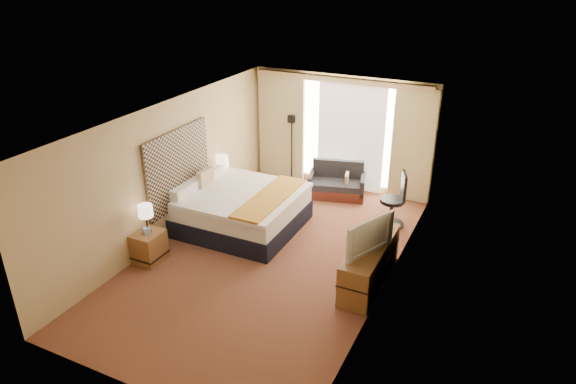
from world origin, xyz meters
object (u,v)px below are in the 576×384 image
at_px(television, 365,234).
at_px(media_dresser, 370,263).
at_px(lamp_left, 145,212).
at_px(loveseat, 337,185).
at_px(lamp_right, 222,161).
at_px(bed, 240,208).
at_px(nightstand_right, 225,193).
at_px(desk_chair, 395,202).
at_px(nightstand_left, 149,247).
at_px(floor_lamp, 292,135).

bearing_deg(television, media_dresser, 10.91).
xyz_separation_m(media_dresser, lamp_left, (-3.69, -1.04, 0.61)).
bearing_deg(loveseat, television, -77.63).
xyz_separation_m(loveseat, lamp_right, (-2.07, -1.44, 0.73)).
xyz_separation_m(bed, television, (2.84, -0.94, 0.59)).
xyz_separation_m(nightstand_right, television, (3.65, -1.66, 0.72)).
bearing_deg(desk_chair, lamp_left, -159.20).
bearing_deg(bed, television, -18.24).
height_order(nightstand_left, lamp_right, lamp_right).
relative_size(bed, loveseat, 1.65).
relative_size(bed, desk_chair, 2.00).
height_order(nightstand_right, media_dresser, media_dresser).
xyz_separation_m(nightstand_left, media_dresser, (3.70, 1.05, 0.07)).
relative_size(media_dresser, television, 1.77).
relative_size(nightstand_right, media_dresser, 0.31).
bearing_deg(nightstand_right, floor_lamp, 68.73).
relative_size(desk_chair, lamp_left, 2.10).
distance_m(media_dresser, bed, 2.98).
height_order(nightstand_right, loveseat, loveseat).
xyz_separation_m(lamp_left, television, (3.64, 0.83, 0.03)).
distance_m(nightstand_right, loveseat, 2.51).
distance_m(lamp_left, television, 3.74).
height_order(nightstand_left, lamp_left, lamp_left).
xyz_separation_m(loveseat, desk_chair, (1.52, -0.81, 0.25)).
bearing_deg(bed, lamp_right, 138.33).
distance_m(loveseat, lamp_left, 4.50).
bearing_deg(nightstand_left, lamp_left, 64.10).
height_order(floor_lamp, desk_chair, floor_lamp).
bearing_deg(lamp_left, nightstand_right, 90.15).
bearing_deg(nightstand_left, lamp_right, 91.11).
relative_size(nightstand_right, lamp_right, 0.98).
height_order(nightstand_left, media_dresser, media_dresser).
bearing_deg(floor_lamp, desk_chair, -22.65).
relative_size(nightstand_right, lamp_left, 1.03).
bearing_deg(floor_lamp, lamp_left, -99.34).
height_order(desk_chair, television, television).
distance_m(nightstand_left, floor_lamp, 4.49).
bearing_deg(nightstand_right, loveseat, 36.12).
distance_m(lamp_left, lamp_right, 2.53).
distance_m(nightstand_left, nightstand_right, 2.50).
relative_size(nightstand_left, lamp_right, 0.98).
relative_size(nightstand_left, desk_chair, 0.49).
bearing_deg(bed, nightstand_right, 138.23).
xyz_separation_m(nightstand_right, lamp_left, (0.01, -2.49, 0.69)).
distance_m(floor_lamp, lamp_right, 1.97).
xyz_separation_m(lamp_right, television, (3.70, -1.70, 0.01)).
relative_size(loveseat, lamp_left, 2.55).
bearing_deg(nightstand_left, nightstand_right, 90.00).
bearing_deg(television, lamp_left, 127.20).
distance_m(media_dresser, television, 0.68).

